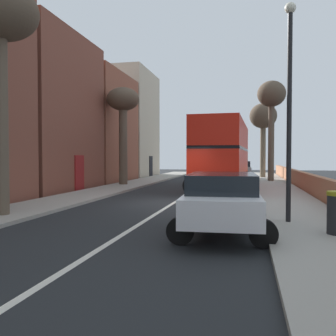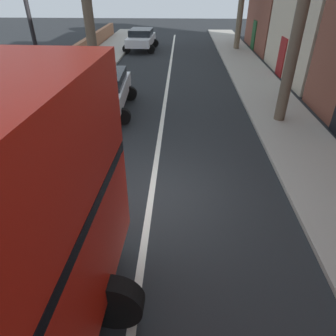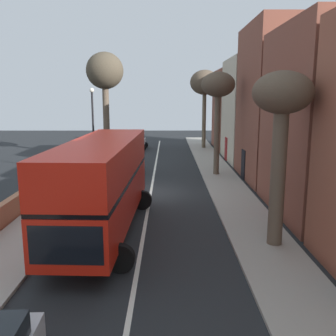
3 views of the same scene
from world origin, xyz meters
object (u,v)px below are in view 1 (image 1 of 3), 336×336
(street_tree_right_3, at_px, (263,119))
(parked_car_white_right_0, at_px, (222,199))
(parked_car_silver_right_1, at_px, (240,169))
(street_tree_left_2, at_px, (123,107))
(street_tree_right_1, at_px, (271,100))
(street_tree_left_4, at_px, (0,21))
(lamppost_right, at_px, (289,94))
(double_decker_bus, at_px, (224,151))

(street_tree_right_3, bearing_deg, parked_car_white_right_0, -94.53)
(parked_car_silver_right_1, distance_m, street_tree_left_2, 12.27)
(parked_car_white_right_0, xyz_separation_m, street_tree_right_3, (2.03, 25.65, 4.69))
(street_tree_right_1, relative_size, street_tree_left_4, 1.05)
(parked_car_white_right_0, height_order, lamppost_right, lamppost_right)
(street_tree_left_4, xyz_separation_m, lamppost_right, (8.99, 0.64, -2.57))
(double_decker_bus, xyz_separation_m, parked_car_silver_right_1, (0.80, 9.74, -1.42))
(lamppost_right, bearing_deg, street_tree_left_4, -175.94)
(street_tree_right_3, bearing_deg, parked_car_silver_right_1, -124.49)
(street_tree_right_3, bearing_deg, lamppost_right, -90.56)
(double_decker_bus, bearing_deg, parked_car_silver_right_1, 85.29)
(double_decker_bus, height_order, street_tree_right_3, street_tree_right_3)
(street_tree_right_1, height_order, street_tree_left_2, street_tree_right_1)
(street_tree_right_3, height_order, lamppost_right, street_tree_right_3)
(street_tree_right_3, height_order, street_tree_left_4, street_tree_left_4)
(double_decker_bus, height_order, parked_car_white_right_0, double_decker_bus)
(parked_car_silver_right_1, relative_size, street_tree_right_1, 0.51)
(parked_car_white_right_0, bearing_deg, street_tree_right_1, 83.12)
(parked_car_silver_right_1, bearing_deg, double_decker_bus, -94.71)
(double_decker_bus, height_order, street_tree_right_1, street_tree_right_1)
(parked_car_silver_right_1, height_order, lamppost_right, lamppost_right)
(parked_car_white_right_0, xyz_separation_m, lamppost_right, (1.80, 1.55, 2.89))
(lamppost_right, bearing_deg, street_tree_right_1, 88.04)
(parked_car_silver_right_1, xyz_separation_m, street_tree_right_3, (2.03, 2.96, 4.67))
(parked_car_silver_right_1, bearing_deg, street_tree_right_3, 55.51)
(double_decker_bus, bearing_deg, parked_car_white_right_0, -86.46)
(parked_car_white_right_0, bearing_deg, double_decker_bus, 93.54)
(street_tree_left_2, bearing_deg, parked_car_white_right_0, -61.50)
(street_tree_right_3, distance_m, street_tree_left_4, 26.42)
(parked_car_white_right_0, xyz_separation_m, street_tree_right_1, (2.44, 20.19, 5.59))
(street_tree_right_1, xyz_separation_m, street_tree_left_2, (-10.22, -5.86, -1.09))
(parked_car_white_right_0, relative_size, street_tree_right_1, 0.58)
(double_decker_bus, bearing_deg, lamppost_right, -77.16)
(parked_car_silver_right_1, height_order, street_tree_right_3, street_tree_right_3)
(parked_car_silver_right_1, xyz_separation_m, lamppost_right, (1.80, -21.14, 2.87))
(parked_car_silver_right_1, distance_m, lamppost_right, 21.41)
(parked_car_silver_right_1, bearing_deg, lamppost_right, -85.14)
(street_tree_left_2, distance_m, lamppost_right, 16.05)
(parked_car_white_right_0, bearing_deg, lamppost_right, 40.79)
(street_tree_left_2, height_order, lamppost_right, street_tree_left_2)
(parked_car_white_right_0, height_order, street_tree_left_2, street_tree_left_2)
(double_decker_bus, relative_size, street_tree_right_3, 1.52)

